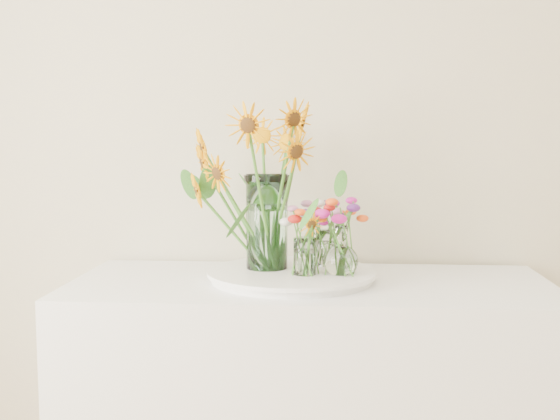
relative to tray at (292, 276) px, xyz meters
The scene contains 9 objects.
tray is the anchor object (origin of this frame).
mason_jar 0.18m from the tray, 156.77° to the left, with size 0.12×0.12×0.29m, color silver.
sunflower_bouquet 0.29m from the tray, 156.77° to the left, with size 0.78×0.78×0.53m, color #FFA305, non-canonical shape.
small_vase_a 0.10m from the tray, 54.49° to the right, with size 0.06×0.06×0.11m, color white.
wildflower_posy_a 0.13m from the tray, 54.49° to the right, with size 0.17×0.17×0.20m, color #FF5316, non-canonical shape.
small_vase_b 0.17m from the tray, 15.81° to the right, with size 0.10×0.10×0.15m, color white, non-canonical shape.
wildflower_posy_b 0.20m from the tray, 15.81° to the right, with size 0.21×0.21×0.24m, color #FF5316, non-canonical shape.
small_vase_c 0.15m from the tray, 41.38° to the left, with size 0.07×0.07×0.11m, color white.
wildflower_posy_c 0.18m from the tray, 41.38° to the left, with size 0.20×0.20×0.20m, color #FF5316, non-canonical shape.
Camera 1 is at (-0.08, -0.09, 1.33)m, focal length 45.00 mm.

